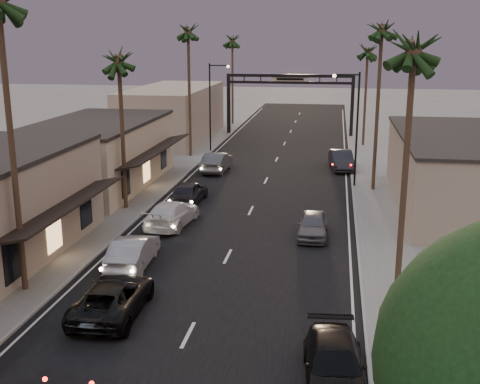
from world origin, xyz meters
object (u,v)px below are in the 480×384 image
(palm_lc, at_px, (118,55))
(arch, at_px, (290,89))
(streetlight_left, at_px, (213,100))
(curbside_black, at_px, (334,365))
(palm_ld, at_px, (188,28))
(oncoming_silver, at_px, (133,251))
(palm_far, at_px, (232,38))
(palm_ra, at_px, (414,41))
(palm_rc, at_px, (368,48))
(oncoming_pickup, at_px, (113,298))
(streetlight_right, at_px, (354,120))
(palm_rb, at_px, (382,25))

(palm_lc, bearing_deg, arch, 75.80)
(streetlight_left, relative_size, palm_lc, 0.74)
(arch, distance_m, curbside_black, 54.16)
(palm_ld, xyz_separation_m, curbside_black, (14.41, -38.64, -11.67))
(streetlight_left, bearing_deg, oncoming_silver, -85.86)
(arch, distance_m, oncoming_silver, 44.64)
(streetlight_left, distance_m, oncoming_silver, 32.55)
(palm_far, relative_size, oncoming_silver, 2.68)
(curbside_black, bearing_deg, palm_ra, 65.52)
(arch, relative_size, palm_rc, 1.25)
(palm_ra, xyz_separation_m, palm_far, (-16.90, 54.00, 0.00))
(oncoming_silver, height_order, curbside_black, oncoming_silver)
(palm_rc, bearing_deg, palm_ra, -90.00)
(arch, bearing_deg, palm_ra, -79.41)
(palm_far, bearing_deg, curbside_black, -77.10)
(arch, relative_size, palm_far, 1.15)
(oncoming_pickup, bearing_deg, palm_rc, -107.35)
(palm_ld, bearing_deg, streetlight_right, -32.79)
(palm_lc, distance_m, palm_rb, 19.07)
(palm_ld, bearing_deg, palm_far, 89.25)
(streetlight_left, distance_m, palm_far, 20.96)
(palm_ld, distance_m, palm_rb, 20.42)
(streetlight_right, distance_m, palm_ld, 19.78)
(arch, xyz_separation_m, curbside_black, (5.81, -53.64, -4.79))
(arch, distance_m, streetlight_right, 25.94)
(palm_ra, distance_m, curbside_black, 13.44)
(palm_ld, distance_m, curbside_black, 42.86)
(oncoming_silver, bearing_deg, palm_far, -89.09)
(oncoming_pickup, relative_size, oncoming_silver, 1.13)
(palm_far, distance_m, oncoming_silver, 53.35)
(streetlight_left, bearing_deg, oncoming_pickup, -85.00)
(streetlight_right, xyz_separation_m, palm_rc, (1.68, 19.00, 5.14))
(streetlight_right, distance_m, palm_far, 36.85)
(arch, height_order, oncoming_pickup, arch)
(arch, xyz_separation_m, palm_lc, (-8.60, -34.00, 4.94))
(palm_ld, xyz_separation_m, palm_ra, (17.20, -31.00, -0.97))
(palm_far, bearing_deg, streetlight_right, -65.24)
(arch, distance_m, palm_far, 12.96)
(streetlight_left, relative_size, palm_rb, 0.63)
(streetlight_right, height_order, palm_lc, palm_lc)
(palm_ra, bearing_deg, curbside_black, -110.05)
(oncoming_silver, bearing_deg, palm_ra, 168.87)
(arch, distance_m, palm_rb, 28.24)
(oncoming_silver, bearing_deg, oncoming_pickup, 96.87)
(arch, height_order, streetlight_right, streetlight_right)
(palm_lc, relative_size, curbside_black, 2.39)
(streetlight_right, xyz_separation_m, palm_lc, (-15.52, -9.00, 5.14))
(streetlight_right, bearing_deg, curbside_black, -92.22)
(oncoming_pickup, xyz_separation_m, curbside_black, (9.44, -3.99, -0.03))
(palm_rb, distance_m, palm_far, 37.98)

